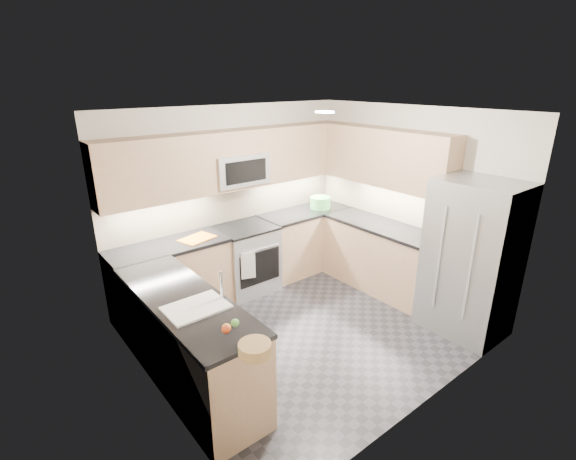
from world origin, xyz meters
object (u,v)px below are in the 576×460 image
at_px(gas_range, 246,259).
at_px(microwave, 238,169).
at_px(refrigerator, 471,259).
at_px(fruit_basket, 255,349).
at_px(utensil_bowl, 320,203).
at_px(cutting_board, 197,238).

relative_size(gas_range, microwave, 1.20).
xyz_separation_m(gas_range, refrigerator, (1.45, -2.43, 0.45)).
bearing_deg(fruit_basket, gas_range, 58.32).
height_order(microwave, refrigerator, microwave).
xyz_separation_m(gas_range, utensil_bowl, (1.35, -0.02, 0.57)).
bearing_deg(refrigerator, gas_range, 120.88).
height_order(gas_range, refrigerator, refrigerator).
bearing_deg(microwave, utensil_bowl, -6.31).
bearing_deg(cutting_board, refrigerator, -47.86).
xyz_separation_m(refrigerator, fruit_basket, (-2.91, 0.06, 0.08)).
relative_size(microwave, fruit_basket, 3.14).
relative_size(refrigerator, utensil_bowl, 5.84).
bearing_deg(refrigerator, cutting_board, 132.14).
distance_m(microwave, fruit_basket, 2.97).
bearing_deg(gas_range, cutting_board, -177.82).
xyz_separation_m(microwave, cutting_board, (-0.72, -0.15, -0.75)).
relative_size(utensil_bowl, cutting_board, 0.75).
relative_size(gas_range, utensil_bowl, 2.95).
relative_size(utensil_bowl, fruit_basket, 1.27).
bearing_deg(utensil_bowl, refrigerator, -87.72).
bearing_deg(gas_range, refrigerator, -59.12).
distance_m(microwave, refrigerator, 3.04).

